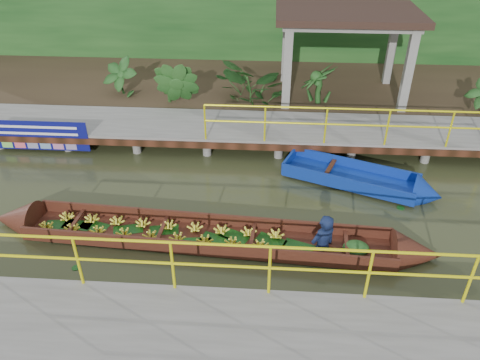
{
  "coord_description": "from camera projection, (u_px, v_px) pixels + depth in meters",
  "views": [
    {
      "loc": [
        0.7,
        -8.69,
        6.5
      ],
      "look_at": [
        0.08,
        0.5,
        0.6
      ],
      "focal_mm": 35.0,
      "sensor_mm": 36.0,
      "label": 1
    }
  ],
  "objects": [
    {
      "name": "ground",
      "position": [
        235.0,
        213.0,
        10.85
      ],
      "size": [
        80.0,
        80.0,
        0.0
      ],
      "primitive_type": "plane",
      "color": "#2A3118",
      "rests_on": "ground"
    },
    {
      "name": "moored_blue_boat",
      "position": [
        387.0,
        186.0,
        11.53
      ],
      "size": [
        3.96,
        2.34,
        0.92
      ],
      "rotation": [
        0.0,
        0.0,
        -0.38
      ],
      "color": "navy",
      "rests_on": "ground"
    },
    {
      "name": "vendor_boat",
      "position": [
        219.0,
        234.0,
        9.87
      ],
      "size": [
        9.69,
        1.55,
        2.04
      ],
      "rotation": [
        0.0,
        0.0,
        -0.06
      ],
      "color": "#38170F",
      "rests_on": "ground"
    },
    {
      "name": "pavilion",
      "position": [
        347.0,
        22.0,
        14.45
      ],
      "size": [
        4.4,
        3.0,
        3.0
      ],
      "color": "slate",
      "rests_on": "ground"
    },
    {
      "name": "foliage_backdrop",
      "position": [
        255.0,
        18.0,
        18.17
      ],
      "size": [
        30.0,
        0.8,
        4.0
      ],
      "primitive_type": "cube",
      "color": "#123A14",
      "rests_on": "ground"
    },
    {
      "name": "land_strip",
      "position": [
        251.0,
        85.0,
        17.03
      ],
      "size": [
        30.0,
        8.0,
        0.45
      ],
      "primitive_type": "cube",
      "color": "#312518",
      "rests_on": "ground"
    },
    {
      "name": "tropical_plants",
      "position": [
        312.0,
        86.0,
        14.59
      ],
      "size": [
        14.06,
        1.06,
        1.32
      ],
      "color": "#123A14",
      "rests_on": "ground"
    },
    {
      "name": "far_dock",
      "position": [
        245.0,
        129.0,
        13.47
      ],
      "size": [
        16.0,
        2.06,
        1.66
      ],
      "color": "slate",
      "rests_on": "ground"
    },
    {
      "name": "blue_banner",
      "position": [
        38.0,
        135.0,
        12.96
      ],
      "size": [
        2.81,
        0.04,
        0.88
      ],
      "color": "#0C0E64",
      "rests_on": "ground"
    }
  ]
}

